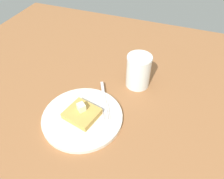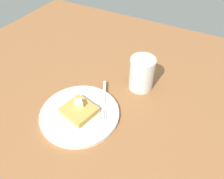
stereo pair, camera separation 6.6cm
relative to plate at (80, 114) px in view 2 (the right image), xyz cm
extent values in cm
cube|color=#945E37|center=(1.97, -2.10, -1.63)|extent=(129.54, 129.54, 1.89)
cylinder|color=silver|center=(0.00, 0.00, -0.08)|extent=(23.15, 23.15, 1.20)
torus|color=gray|center=(0.00, 0.00, 0.12)|extent=(23.15, 23.15, 0.80)
cube|color=gold|center=(0.00, 0.00, 1.45)|extent=(9.74, 10.32, 1.85)
cube|color=#F2EEC8|center=(0.60, 0.30, 3.46)|extent=(2.88, 2.92, 2.18)
cube|color=silver|center=(10.80, -1.98, 0.70)|extent=(9.25, 5.50, 0.36)
cube|color=silver|center=(5.16, -4.99, 0.70)|extent=(3.51, 3.26, 0.36)
cube|color=silver|center=(2.90, -7.13, 0.70)|extent=(2.97, 1.79, 0.36)
cube|color=silver|center=(2.64, -6.65, 0.70)|extent=(2.97, 1.79, 0.36)
cube|color=silver|center=(2.38, -6.16, 0.70)|extent=(2.97, 1.79, 0.36)
cube|color=silver|center=(2.12, -5.68, 0.70)|extent=(2.97, 1.79, 0.36)
cylinder|color=#451D06|center=(19.96, -10.73, 2.66)|extent=(7.20, 7.20, 6.69)
cylinder|color=silver|center=(19.96, -10.73, 4.92)|extent=(7.83, 7.83, 11.21)
torus|color=silver|center=(19.96, -10.73, 10.08)|extent=(8.02, 8.02, 0.50)
camera|label=1|loc=(-34.62, -22.05, 49.01)|focal=35.00mm
camera|label=2|loc=(-31.90, -28.02, 49.01)|focal=35.00mm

